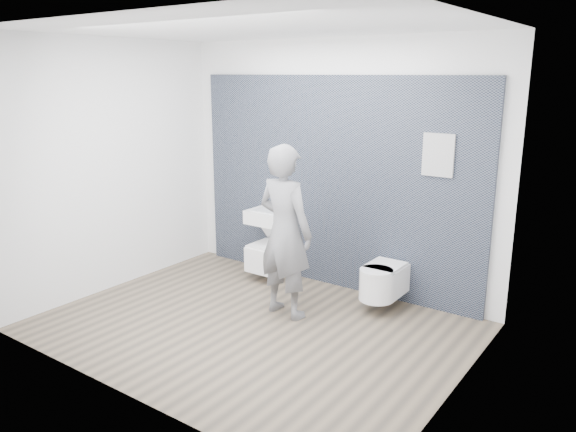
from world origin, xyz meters
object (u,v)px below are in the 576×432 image
Objects in this scene: washbasin at (271,217)px; toilet_rounded at (382,281)px; toilet_square at (269,255)px; visitor at (285,232)px.

washbasin is 1.60m from toilet_rounded.
washbasin is 0.47m from toilet_square.
visitor is (0.78, -0.74, 0.59)m from toilet_square.
washbasin reaches higher than toilet_square.
visitor reaches higher than toilet_square.
toilet_rounded is at bearing -131.55° from visitor.
toilet_square is (-0.00, -0.05, -0.46)m from washbasin.
toilet_rounded is 0.35× the size of visitor.
washbasin is 0.88× the size of toilet_square.
toilet_rounded is (1.53, -0.11, -0.45)m from washbasin.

